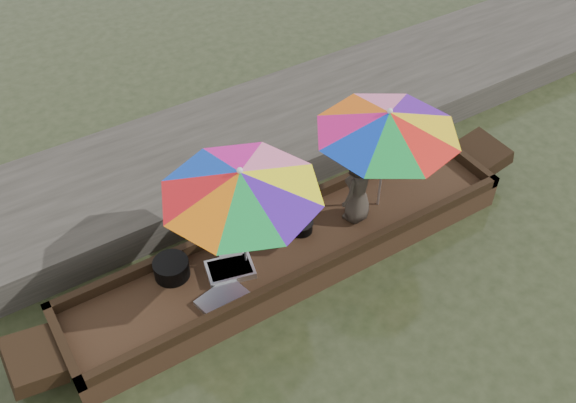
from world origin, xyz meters
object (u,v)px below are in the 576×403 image
tray_scallop (223,299)px  supply_bag (229,248)px  umbrella_bow (243,220)px  cooking_pot (171,268)px  charcoal_grill (301,226)px  tray_crayfish (230,270)px  umbrella_stern (383,160)px  boat_hull (292,253)px  vendor (358,187)px

tray_scallop → supply_bag: bearing=55.3°
tray_scallop → umbrella_bow: umbrella_bow is taller
cooking_pot → umbrella_bow: bearing=-22.1°
charcoal_grill → tray_crayfish: bearing=-173.0°
umbrella_stern → tray_scallop: bearing=-172.5°
cooking_pot → charcoal_grill: size_ratio=1.45×
tray_scallop → umbrella_bow: 0.95m
cooking_pot → tray_scallop: bearing=-63.7°
tray_crayfish → charcoal_grill: size_ratio=1.89×
umbrella_bow → umbrella_stern: size_ratio=1.02×
tray_scallop → umbrella_stern: 2.64m
tray_crayfish → tray_scallop: 0.43m
cooking_pot → umbrella_stern: 2.94m
cooking_pot → tray_crayfish: bearing=-28.9°
umbrella_bow → umbrella_stern: same height
tray_crayfish → umbrella_stern: size_ratio=0.31×
supply_bag → umbrella_stern: size_ratio=0.15×
tray_scallop → umbrella_bow: size_ratio=0.30×
supply_bag → umbrella_stern: umbrella_stern is taller
charcoal_grill → umbrella_bow: (-0.88, -0.14, 0.71)m
boat_hull → tray_scallop: tray_scallop is taller
cooking_pot → supply_bag: supply_bag is taller
charcoal_grill → vendor: bearing=-12.8°
tray_scallop → vendor: bearing=8.0°
umbrella_stern → umbrella_bow: bearing=180.0°
tray_crayfish → supply_bag: 0.28m
tray_crayfish → umbrella_stern: bearing=-0.0°
charcoal_grill → umbrella_stern: (1.13, -0.14, 0.71)m
cooking_pot → tray_scallop: cooking_pot is taller
vendor → umbrella_bow: (-1.62, 0.03, 0.25)m
boat_hull → supply_bag: (-0.76, 0.24, 0.30)m
vendor → umbrella_bow: 1.64m
cooking_pot → charcoal_grill: bearing=-6.7°
cooking_pot → tray_scallop: (0.33, -0.67, -0.08)m
charcoal_grill → umbrella_bow: 1.14m
tray_scallop → charcoal_grill: size_ratio=1.89×
charcoal_grill → supply_bag: bearing=173.9°
tray_scallop → vendor: 2.20m
boat_hull → umbrella_bow: 1.16m
supply_bag → vendor: vendor is taller
umbrella_stern → vendor: bearing=-175.3°
cooking_pot → supply_bag: 0.73m
supply_bag → umbrella_bow: bearing=-68.0°
tray_crayfish → cooking_pot: bearing=151.1°
charcoal_grill → supply_bag: 0.99m
supply_bag → umbrella_bow: (0.10, -0.24, 0.65)m
supply_bag → vendor: bearing=-9.0°
tray_scallop → umbrella_bow: bearing=33.8°
vendor → umbrella_bow: bearing=-24.1°
cooking_pot → tray_scallop: 0.75m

